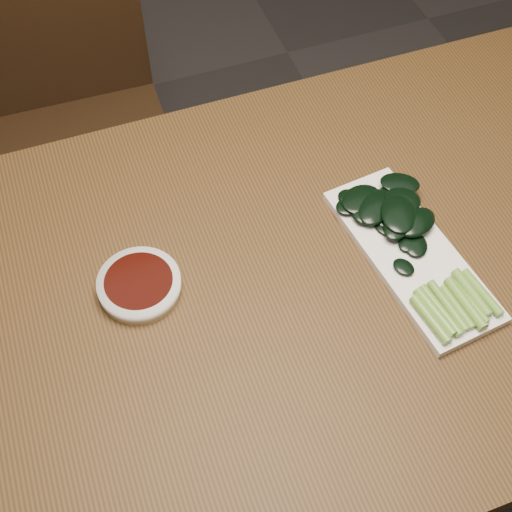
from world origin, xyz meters
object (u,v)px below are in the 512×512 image
(sauce_bowl, at_px, (139,285))
(serving_plate, at_px, (411,255))
(gai_lan, at_px, (407,236))
(table, at_px, (286,303))
(chair_far, at_px, (71,121))

(sauce_bowl, height_order, serving_plate, sauce_bowl)
(gai_lan, bearing_deg, sauce_bowl, 171.39)
(table, distance_m, serving_plate, 0.21)
(sauce_bowl, bearing_deg, chair_far, 91.98)
(table, distance_m, sauce_bowl, 0.23)
(chair_far, xyz_separation_m, gai_lan, (0.43, -0.73, 0.29))
(serving_plate, bearing_deg, table, 171.42)
(serving_plate, relative_size, gai_lan, 1.07)
(serving_plate, bearing_deg, sauce_bowl, 168.10)
(chair_far, xyz_separation_m, serving_plate, (0.42, -0.76, 0.27))
(sauce_bowl, xyz_separation_m, gai_lan, (0.40, -0.06, 0.01))
(chair_far, height_order, sauce_bowl, chair_far)
(sauce_bowl, distance_m, gai_lan, 0.41)
(chair_far, relative_size, sauce_bowl, 7.28)
(table, relative_size, serving_plate, 4.19)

